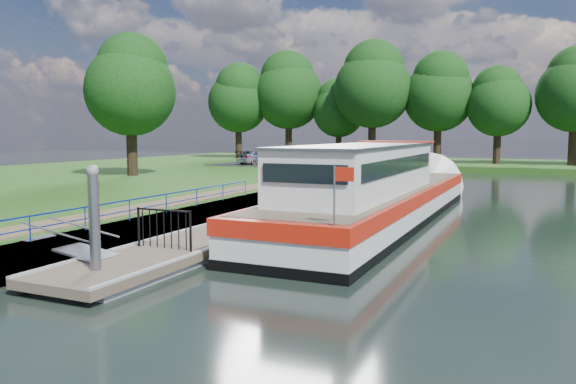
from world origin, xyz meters
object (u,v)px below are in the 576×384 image
at_px(car_c, 258,157).
at_px(car_d, 336,157).
at_px(car_a, 333,159).
at_px(barge, 382,195).
at_px(pontoon, 308,210).
at_px(car_b, 306,158).

distance_m(car_c, car_d, 7.53).
distance_m(car_a, car_d, 3.51).
bearing_deg(car_a, barge, -41.68).
xyz_separation_m(pontoon, barge, (3.60, -0.62, 0.90)).
bearing_deg(car_c, barge, 144.97).
bearing_deg(car_a, pontoon, -48.79).
relative_size(pontoon, car_b, 8.65).
xyz_separation_m(barge, car_a, (-10.85, 23.91, 0.32)).
bearing_deg(pontoon, barge, -9.80).
distance_m(car_a, car_c, 7.00).
relative_size(car_a, car_d, 0.85).
distance_m(barge, car_d, 29.72).
bearing_deg(car_d, barge, -63.11).
bearing_deg(barge, car_a, 114.42).
distance_m(pontoon, car_c, 26.35).
bearing_deg(car_b, car_d, -33.16).
bearing_deg(barge, pontoon, 170.20).
distance_m(barge, car_a, 26.26).
relative_size(car_c, car_d, 1.11).
relative_size(pontoon, barge, 1.42).
bearing_deg(car_a, car_c, -146.96).
height_order(car_a, car_c, car_c).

